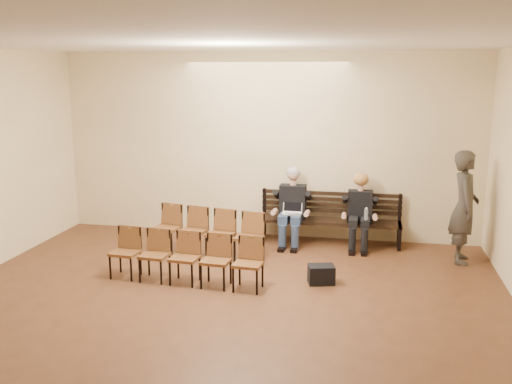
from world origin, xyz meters
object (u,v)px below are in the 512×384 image
at_px(chair_row_front, 185,258).
at_px(seated_man, 292,205).
at_px(bag, 321,274).
at_px(water_bottle, 366,221).
at_px(passerby, 465,199).
at_px(seated_woman, 360,213).
at_px(bench, 329,232).
at_px(chair_row_back, 207,233).
at_px(laptop, 292,215).

bearing_deg(chair_row_front, seated_man, 65.21).
distance_m(seated_man, bag, 2.17).
relative_size(water_bottle, passerby, 0.10).
relative_size(seated_woman, water_bottle, 5.67).
relative_size(seated_man, chair_row_front, 0.60).
height_order(seated_woman, chair_row_front, seated_woman).
bearing_deg(bench, water_bottle, -30.74).
height_order(bench, seated_man, seated_man).
relative_size(seated_woman, chair_row_front, 0.53).
xyz_separation_m(water_bottle, chair_row_front, (-2.64, -2.08, -0.17)).
bearing_deg(chair_row_front, passerby, 27.98).
distance_m(seated_woman, chair_row_back, 2.78).
xyz_separation_m(seated_woman, bag, (-0.51, -1.96, -0.49)).
bearing_deg(chair_row_front, bag, 14.90).
distance_m(seated_man, laptop, 0.24).
bearing_deg(water_bottle, chair_row_back, -163.94).
bearing_deg(seated_woman, seated_man, 180.00).
xyz_separation_m(laptop, chair_row_front, (-1.32, -2.15, -0.19)).
relative_size(passerby, chair_row_front, 0.91).
xyz_separation_m(seated_woman, laptop, (-1.21, -0.20, -0.06)).
relative_size(seated_man, bag, 3.72).
distance_m(seated_woman, bag, 2.09).
height_order(seated_man, water_bottle, seated_man).
distance_m(laptop, passerby, 2.97).
distance_m(bench, water_bottle, 0.84).
xyz_separation_m(seated_woman, passerby, (1.70, -0.48, 0.45)).
bearing_deg(bench, seated_woman, -12.43).
height_order(seated_woman, water_bottle, seated_woman).
bearing_deg(water_bottle, laptop, 176.81).
bearing_deg(passerby, chair_row_front, 117.08).
height_order(laptop, chair_row_front, chair_row_front).
bearing_deg(seated_man, chair_row_front, -118.94).
bearing_deg(bag, seated_woman, 75.49).
height_order(laptop, water_bottle, laptop).
relative_size(seated_woman, bag, 3.30).
relative_size(seated_woman, chair_row_back, 0.63).
relative_size(bench, chair_row_front, 1.09).
bearing_deg(water_bottle, bag, -110.20).
bearing_deg(bench, laptop, -154.46).
bearing_deg(laptop, bag, -60.98).
relative_size(seated_man, chair_row_back, 0.71).
height_order(chair_row_front, chair_row_back, chair_row_back).
height_order(water_bottle, chair_row_front, chair_row_front).
height_order(seated_man, laptop, seated_man).
bearing_deg(bag, bench, 90.99).
height_order(bench, seated_woman, seated_woman).
bearing_deg(passerby, seated_woman, 77.49).
height_order(bag, chair_row_back, chair_row_back).
relative_size(bench, seated_man, 1.81).
xyz_separation_m(seated_man, seated_woman, (1.23, 0.00, -0.08)).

